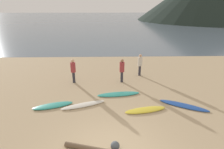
% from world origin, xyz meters
% --- Properties ---
extents(ground_plane, '(120.00, 120.00, 0.20)m').
position_xyz_m(ground_plane, '(0.00, 10.00, -0.10)').
color(ground_plane, tan).
rests_on(ground_plane, ground).
extents(ocean_water, '(140.00, 100.00, 0.01)m').
position_xyz_m(ocean_water, '(0.00, 63.29, 0.00)').
color(ocean_water, slate).
rests_on(ocean_water, ground).
extents(surfboard_0, '(2.12, 1.22, 0.10)m').
position_xyz_m(surfboard_0, '(-3.00, 3.47, 0.05)').
color(surfboard_0, teal).
rests_on(surfboard_0, ground).
extents(surfboard_1, '(2.39, 1.29, 0.09)m').
position_xyz_m(surfboard_1, '(-1.39, 3.50, 0.04)').
color(surfboard_1, silver).
rests_on(surfboard_1, ground).
extents(surfboard_2, '(2.59, 0.93, 0.08)m').
position_xyz_m(surfboard_2, '(0.54, 4.73, 0.04)').
color(surfboard_2, teal).
rests_on(surfboard_2, ground).
extents(surfboard_3, '(2.24, 1.01, 0.09)m').
position_xyz_m(surfboard_3, '(1.80, 2.92, 0.04)').
color(surfboard_3, yellow).
rests_on(surfboard_3, ground).
extents(surfboard_4, '(2.45, 1.72, 0.07)m').
position_xyz_m(surfboard_4, '(3.91, 3.32, 0.04)').
color(surfboard_4, '#1E479E').
rests_on(surfboard_4, ground).
extents(person_0, '(0.33, 0.33, 1.65)m').
position_xyz_m(person_0, '(-2.41, 6.67, 0.97)').
color(person_0, '#2D2D38').
rests_on(person_0, ground).
extents(person_1, '(0.33, 0.33, 1.64)m').
position_xyz_m(person_1, '(2.31, 7.93, 0.97)').
color(person_1, '#2D2D38').
rests_on(person_1, ground).
extents(person_2, '(0.33, 0.33, 1.64)m').
position_xyz_m(person_2, '(0.88, 6.69, 0.96)').
color(person_2, '#2D2D38').
rests_on(person_2, ground).
extents(driftwood_log, '(2.04, 0.74, 0.20)m').
position_xyz_m(driftwood_log, '(-0.73, 0.20, 0.10)').
color(driftwood_log, brown).
rests_on(driftwood_log, ground).
extents(beach_rock_far, '(0.34, 0.34, 0.34)m').
position_xyz_m(beach_rock_far, '(0.16, 0.26, 0.17)').
color(beach_rock_far, '#464C51').
rests_on(beach_rock_far, ground).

